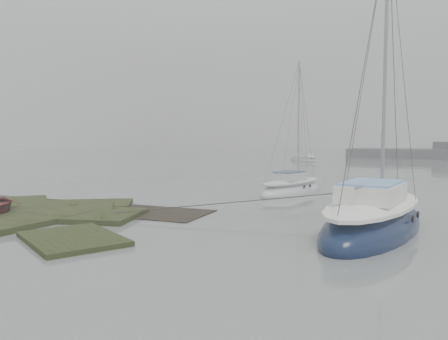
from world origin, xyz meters
The scene contains 5 objects.
ground centered at (0.00, 30.00, 0.00)m, with size 160.00×160.00×0.00m, color slate.
sailboat_main centered at (8.49, 5.18, 0.35)m, with size 3.32×8.16×11.23m.
sailboat_white centered at (2.67, 13.59, 0.25)m, with size 2.94×6.03×8.15m.
sailboat_far_a centered at (-6.62, 45.58, 0.21)m, with size 5.09×3.67×6.91m.
sailboat_far_c centered at (1.74, 63.73, 0.20)m, with size 4.77×3.63×6.53m.
Camera 1 is at (10.83, -10.03, 3.21)m, focal length 35.00 mm.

